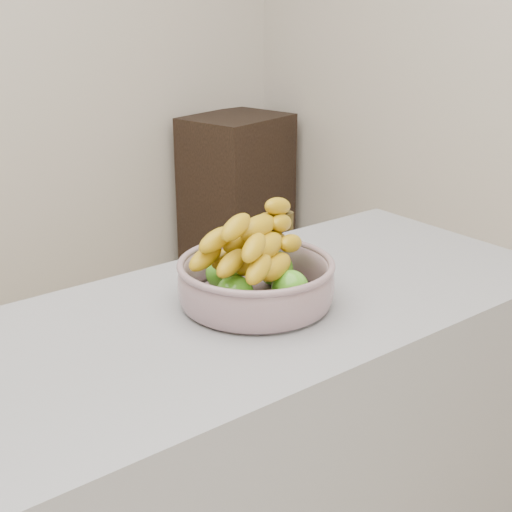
{
  "coord_description": "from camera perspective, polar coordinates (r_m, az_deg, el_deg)",
  "views": [
    {
      "loc": [
        -0.46,
        -1.08,
        1.48
      ],
      "look_at": [
        0.33,
        -0.07,
        1.0
      ],
      "focal_mm": 50.0,
      "sensor_mm": 36.0,
      "label": 1
    }
  ],
  "objects": [
    {
      "name": "fruit_bowl",
      "position": [
        1.39,
        -0.01,
        -1.65
      ],
      "size": [
        0.31,
        0.31,
        0.18
      ],
      "rotation": [
        0.0,
        0.0,
        0.36
      ],
      "color": "#99A9B8",
      "rests_on": "counter"
    },
    {
      "name": "cabinet",
      "position": [
        3.7,
        -1.53,
        4.34
      ],
      "size": [
        0.57,
        0.5,
        0.89
      ],
      "primitive_type": "cube",
      "rotation": [
        0.0,
        0.0,
        0.23
      ],
      "color": "black",
      "rests_on": "ground"
    }
  ]
}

